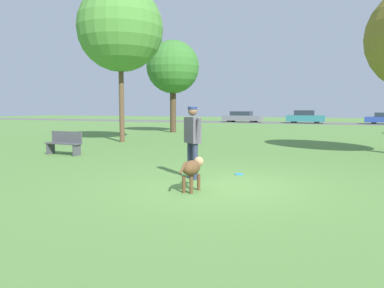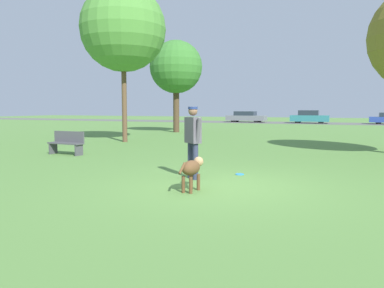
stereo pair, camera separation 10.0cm
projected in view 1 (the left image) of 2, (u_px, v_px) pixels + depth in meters
The scene contains 10 objects.
ground_plane at pixel (218, 186), 8.15m from camera, with size 120.00×120.00×0.00m, color #56843D.
far_road_strip at pixel (317, 123), 40.89m from camera, with size 120.00×6.00×0.01m.
person at pixel (193, 136), 8.82m from camera, with size 0.61×0.51×1.72m.
dog at pixel (192, 169), 7.57m from camera, with size 0.34×0.96×0.67m.
frisbee at pixel (239, 174), 9.49m from camera, with size 0.22×0.22×0.02m.
tree_near_left at pixel (120, 29), 18.03m from camera, with size 4.14×4.14×7.57m.
tree_far_left at pixel (173, 67), 25.57m from camera, with size 3.61×3.61×6.28m.
parked_car_grey at pixel (242, 117), 44.04m from camera, with size 4.66×1.99×1.28m.
parked_car_teal at pixel (305, 117), 41.02m from camera, with size 4.04×1.76×1.42m.
park_bench at pixel (65, 142), 13.46m from camera, with size 1.42×0.50×0.84m.
Camera 1 is at (2.43, -7.67, 1.69)m, focal length 35.00 mm.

